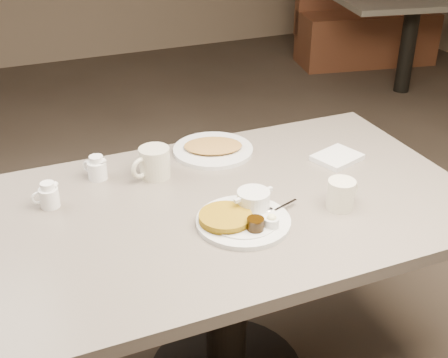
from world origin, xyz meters
name	(u,v)px	position (x,y,z in m)	size (l,w,h in m)	color
diner_table	(226,248)	(0.00, 0.00, 0.58)	(1.50, 0.90, 0.75)	slate
main_plate	(243,215)	(0.00, -0.12, 0.77)	(0.35, 0.32, 0.07)	silver
coffee_mug_near	(342,194)	(0.30, -0.16, 0.80)	(0.12, 0.10, 0.09)	beige
napkin	(337,158)	(0.46, 0.11, 0.76)	(0.18, 0.16, 0.02)	silver
coffee_mug_far	(154,163)	(-0.15, 0.24, 0.80)	(0.15, 0.13, 0.10)	beige
creamer_left	(49,196)	(-0.49, 0.18, 0.79)	(0.09, 0.08, 0.08)	white
creamer_right	(97,168)	(-0.33, 0.30, 0.79)	(0.08, 0.08, 0.08)	white
hash_plate	(213,149)	(0.09, 0.33, 0.76)	(0.36, 0.36, 0.04)	silver
booth_back_right	(370,17)	(2.57, 2.88, 0.41)	(1.43, 1.60, 1.12)	brown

